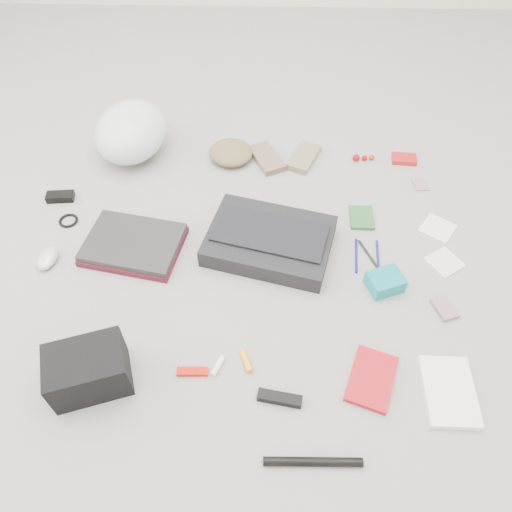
{
  "coord_description": "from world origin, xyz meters",
  "views": [
    {
      "loc": [
        0.03,
        -1.09,
        1.37
      ],
      "look_at": [
        0.0,
        0.0,
        0.05
      ],
      "focal_mm": 35.0,
      "sensor_mm": 36.0,
      "label": 1
    }
  ],
  "objects_px": {
    "camera_bag": "(88,370)",
    "accordion_wallet": "(385,282)",
    "bike_helmet": "(131,132)",
    "book_red": "(372,379)",
    "messenger_bag": "(270,241)",
    "laptop": "(133,242)"
  },
  "relations": [
    {
      "from": "camera_bag",
      "to": "accordion_wallet",
      "type": "height_order",
      "value": "camera_bag"
    },
    {
      "from": "bike_helmet",
      "to": "accordion_wallet",
      "type": "bearing_deg",
      "value": -25.4
    },
    {
      "from": "camera_bag",
      "to": "book_red",
      "type": "bearing_deg",
      "value": -16.46
    },
    {
      "from": "camera_bag",
      "to": "accordion_wallet",
      "type": "bearing_deg",
      "value": 4.01
    },
    {
      "from": "messenger_bag",
      "to": "bike_helmet",
      "type": "height_order",
      "value": "bike_helmet"
    },
    {
      "from": "book_red",
      "to": "accordion_wallet",
      "type": "bearing_deg",
      "value": 96.07
    },
    {
      "from": "messenger_bag",
      "to": "book_red",
      "type": "height_order",
      "value": "messenger_bag"
    },
    {
      "from": "bike_helmet",
      "to": "book_red",
      "type": "bearing_deg",
      "value": -39.34
    },
    {
      "from": "laptop",
      "to": "book_red",
      "type": "distance_m",
      "value": 0.93
    },
    {
      "from": "laptop",
      "to": "accordion_wallet",
      "type": "height_order",
      "value": "accordion_wallet"
    },
    {
      "from": "book_red",
      "to": "accordion_wallet",
      "type": "xyz_separation_m",
      "value": [
        0.08,
        0.34,
        0.02
      ]
    },
    {
      "from": "camera_bag",
      "to": "book_red",
      "type": "xyz_separation_m",
      "value": [
        0.82,
        0.03,
        -0.06
      ]
    },
    {
      "from": "messenger_bag",
      "to": "book_red",
      "type": "relative_size",
      "value": 2.32
    },
    {
      "from": "accordion_wallet",
      "to": "book_red",
      "type": "bearing_deg",
      "value": -124.53
    },
    {
      "from": "messenger_bag",
      "to": "bike_helmet",
      "type": "relative_size",
      "value": 1.22
    },
    {
      "from": "messenger_bag",
      "to": "laptop",
      "type": "xyz_separation_m",
      "value": [
        -0.49,
        -0.02,
        -0.0
      ]
    },
    {
      "from": "accordion_wallet",
      "to": "messenger_bag",
      "type": "bearing_deg",
      "value": 136.09
    },
    {
      "from": "book_red",
      "to": "bike_helmet",
      "type": "bearing_deg",
      "value": 150.32
    },
    {
      "from": "messenger_bag",
      "to": "accordion_wallet",
      "type": "height_order",
      "value": "messenger_bag"
    },
    {
      "from": "camera_bag",
      "to": "accordion_wallet",
      "type": "xyz_separation_m",
      "value": [
        0.9,
        0.37,
        -0.04
      ]
    },
    {
      "from": "accordion_wallet",
      "to": "camera_bag",
      "type": "bearing_deg",
      "value": -178.73
    },
    {
      "from": "laptop",
      "to": "camera_bag",
      "type": "bearing_deg",
      "value": -81.69
    }
  ]
}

